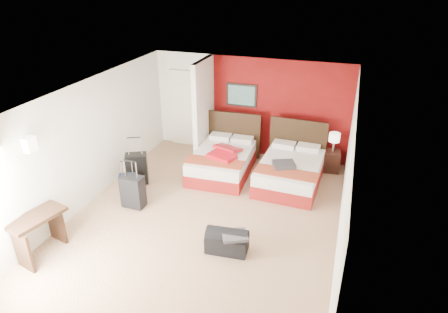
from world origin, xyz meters
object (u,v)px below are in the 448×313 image
at_px(bed_left, 222,163).
at_px(red_suitcase_open, 225,153).
at_px(duffel_bag, 227,242).
at_px(suitcase_black, 137,170).
at_px(desk, 40,235).
at_px(nightstand, 331,161).
at_px(table_lamp, 334,142).
at_px(suitcase_navy, 129,187).
at_px(suitcase_charcoal, 133,193).
at_px(bed_right, 290,173).

height_order(bed_left, red_suitcase_open, red_suitcase_open).
xyz_separation_m(bed_left, duffel_bag, (0.98, -2.66, -0.09)).
relative_size(suitcase_black, duffel_bag, 0.97).
bearing_deg(desk, red_suitcase_open, 73.40).
distance_m(nightstand, duffel_bag, 3.89).
distance_m(red_suitcase_open, table_lamp, 2.57).
xyz_separation_m(duffel_bag, desk, (-2.96, -1.06, 0.20)).
relative_size(red_suitcase_open, suitcase_navy, 1.62).
distance_m(nightstand, desk, 6.43).
xyz_separation_m(suitcase_charcoal, suitcase_navy, (-0.28, 0.29, -0.08)).
distance_m(suitcase_navy, duffel_bag, 2.70).
relative_size(suitcase_black, desk, 0.75).
bearing_deg(table_lamp, nightstand, 0.00).
bearing_deg(suitcase_navy, desk, -127.13).
distance_m(bed_right, suitcase_charcoal, 3.44).
bearing_deg(bed_left, suitcase_navy, -135.02).
bearing_deg(suitcase_black, nightstand, -0.42).
height_order(bed_right, red_suitcase_open, red_suitcase_open).
xyz_separation_m(nightstand, table_lamp, (0.00, 0.00, 0.49)).
bearing_deg(red_suitcase_open, desk, -102.08).
distance_m(bed_left, suitcase_charcoal, 2.31).
bearing_deg(suitcase_navy, suitcase_charcoal, -71.00).
distance_m(bed_left, suitcase_navy, 2.25).
bearing_deg(table_lamp, desk, -133.55).
bearing_deg(bed_right, suitcase_black, -159.81).
distance_m(table_lamp, suitcase_charcoal, 4.70).
bearing_deg(suitcase_navy, bed_left, 22.58).
distance_m(red_suitcase_open, desk, 4.18).
relative_size(red_suitcase_open, desk, 0.90).
bearing_deg(suitcase_black, suitcase_charcoal, -91.71).
xyz_separation_m(table_lamp, suitcase_charcoal, (-3.69, -2.88, -0.41)).
bearing_deg(bed_left, bed_right, -2.74).
xyz_separation_m(bed_left, suitcase_charcoal, (-1.25, -1.94, 0.06)).
distance_m(bed_left, nightstand, 2.62).
bearing_deg(nightstand, desk, -139.47).
distance_m(suitcase_black, duffel_bag, 3.09).
bearing_deg(duffel_bag, bed_left, 105.60).
bearing_deg(suitcase_charcoal, nightstand, 39.59).
xyz_separation_m(bed_right, suitcase_navy, (-3.13, -1.63, -0.02)).
xyz_separation_m(table_lamp, desk, (-4.43, -4.66, -0.36)).
bearing_deg(red_suitcase_open, duffel_bag, -53.18).
xyz_separation_m(nightstand, suitcase_navy, (-3.97, -2.59, -0.00)).
xyz_separation_m(table_lamp, suitcase_black, (-4.10, -2.00, -0.40)).
xyz_separation_m(bed_right, suitcase_charcoal, (-2.86, -1.92, 0.05)).
height_order(duffel_bag, desk, desk).
bearing_deg(duffel_bag, suitcase_navy, 153.42).
bearing_deg(bed_right, desk, -131.61).
distance_m(suitcase_charcoal, suitcase_navy, 0.41).
bearing_deg(table_lamp, suitcase_navy, -146.88).
distance_m(bed_left, bed_right, 1.61).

